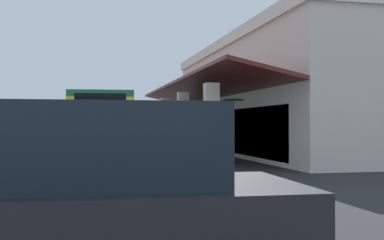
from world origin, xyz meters
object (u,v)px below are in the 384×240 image
Objects in this scene: parked_sedan_white at (84,164)px; parked_suv_charcoal at (55,202)px; pedestrian at (63,166)px; transit_bus at (107,123)px; potted_palm at (222,148)px.

parked_suv_charcoal is (7.74, -0.27, 0.27)m from parked_sedan_white.
parked_suv_charcoal is 2.96× the size of pedestrian.
parked_sedan_white is (11.28, -1.05, -1.10)m from transit_bus.
potted_palm is (-11.40, 6.72, -0.24)m from pedestrian.
parked_sedan_white is at bearing -5.30° from transit_bus.
transit_bus is at bearing 176.05° from parked_suv_charcoal.
potted_palm reaches higher than parked_sedan_white.
pedestrian is at bearing -178.21° from parked_suv_charcoal.
pedestrian is 13.23m from potted_palm.
transit_bus is 14.01m from pedestrian.
parked_suv_charcoal reaches higher than parked_sedan_white.
potted_palm is at bearing 144.32° from parked_sedan_white.
transit_bus is at bearing -115.50° from potted_palm.
parked_sedan_white is 2.67m from pedestrian.
parked_suv_charcoal is 1.62× the size of potted_palm.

